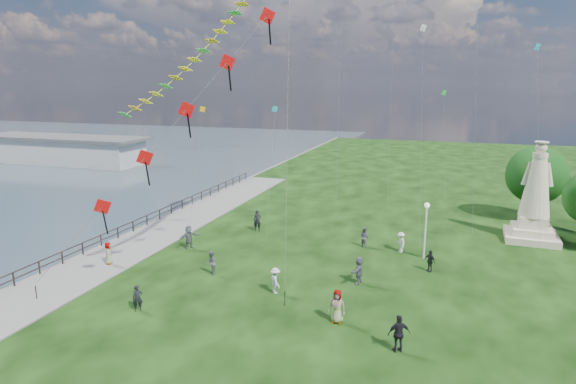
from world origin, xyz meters
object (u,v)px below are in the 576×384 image
(person_1, at_px, (211,263))
(person_5, at_px, (189,237))
(person_8, at_px, (401,242))
(person_3, at_px, (399,333))
(person_11, at_px, (359,270))
(statue, at_px, (535,204))
(person_6, at_px, (257,221))
(person_7, at_px, (364,237))
(person_10, at_px, (108,254))
(person_9, at_px, (430,261))
(pier_pavilion, at_px, (62,149))
(person_4, at_px, (337,306))
(person_2, at_px, (275,281))
(lamppost, at_px, (426,219))
(person_0, at_px, (138,298))

(person_1, distance_m, person_5, 5.80)
(person_1, xyz_separation_m, person_8, (11.44, 8.54, -0.03))
(person_3, xyz_separation_m, person_11, (-3.26, 7.32, -0.04))
(statue, height_order, person_6, statue)
(person_7, height_order, person_8, person_7)
(person_5, relative_size, person_8, 1.18)
(person_1, relative_size, person_10, 1.03)
(person_9, bearing_deg, pier_pavilion, -167.72)
(person_1, relative_size, person_8, 1.04)
(person_1, bearing_deg, person_9, 85.41)
(person_4, xyz_separation_m, person_8, (2.07, 12.25, -0.14))
(person_5, distance_m, person_6, 6.76)
(person_6, bearing_deg, person_3, -68.72)
(person_10, distance_m, person_11, 17.30)
(person_2, distance_m, person_3, 8.85)
(person_10, height_order, person_11, person_11)
(lamppost, xyz_separation_m, person_0, (-14.64, -13.65, -2.26))
(person_5, bearing_deg, statue, -34.99)
(person_4, xyz_separation_m, person_10, (-16.99, 3.00, -0.14))
(person_1, xyz_separation_m, person_10, (-7.62, -0.71, -0.03))
(pier_pavilion, bearing_deg, person_11, -31.69)
(person_3, xyz_separation_m, person_9, (0.92, 10.88, -0.19))
(person_9, relative_size, person_11, 0.83)
(person_0, xyz_separation_m, person_9, (15.14, 11.26, -0.01))
(pier_pavilion, relative_size, lamppost, 7.17)
(person_2, distance_m, person_10, 12.65)
(person_3, height_order, person_4, person_3)
(statue, bearing_deg, person_3, -110.21)
(statue, xyz_separation_m, person_5, (-25.25, -10.76, -2.11))
(lamppost, xyz_separation_m, person_1, (-13.19, -7.67, -2.21))
(person_2, xyz_separation_m, person_9, (8.67, 6.60, -0.06))
(person_2, height_order, person_4, person_4)
(person_7, distance_m, person_8, 2.84)
(person_2, xyz_separation_m, person_3, (7.75, -4.27, 0.13))
(person_3, relative_size, person_9, 1.25)
(person_6, xyz_separation_m, person_7, (9.44, -1.19, -0.13))
(person_2, relative_size, person_8, 1.03)
(pier_pavilion, height_order, person_9, pier_pavilion)
(person_6, xyz_separation_m, person_11, (10.33, -8.35, -0.01))
(person_3, relative_size, person_5, 1.01)
(person_8, bearing_deg, statue, 93.00)
(person_2, bearing_deg, person_10, 46.22)
(person_9, bearing_deg, person_0, -103.82)
(statue, bearing_deg, pier_pavilion, 164.61)
(lamppost, distance_m, person_8, 2.97)
(person_0, relative_size, person_2, 0.95)
(lamppost, distance_m, person_0, 20.14)
(person_4, bearing_deg, person_1, 161.67)
(person_0, xyz_separation_m, person_4, (10.82, 2.26, 0.16))
(person_0, relative_size, person_7, 0.97)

